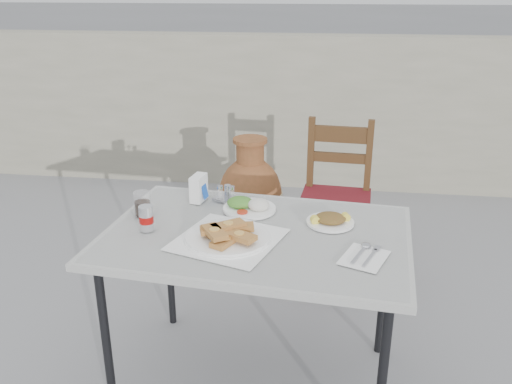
# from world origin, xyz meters

# --- Properties ---
(cafe_table) EXTENTS (1.21, 0.88, 0.70)m
(cafe_table) POSITION_xyz_m (0.16, 0.06, 0.65)
(cafe_table) COLOR black
(cafe_table) RESTS_ON ground
(pide_plate) EXTENTS (0.44, 0.44, 0.07)m
(pide_plate) POSITION_xyz_m (0.06, -0.02, 0.73)
(pide_plate) COLOR white
(pide_plate) RESTS_ON cafe_table
(salad_rice_plate) EXTENTS (0.22, 0.22, 0.05)m
(salad_rice_plate) POSITION_xyz_m (0.10, 0.26, 0.72)
(salad_rice_plate) COLOR white
(salad_rice_plate) RESTS_ON cafe_table
(salad_chopped_plate) EXTENTS (0.19, 0.19, 0.04)m
(salad_chopped_plate) POSITION_xyz_m (0.43, 0.17, 0.71)
(salad_chopped_plate) COLOR white
(salad_chopped_plate) RESTS_ON cafe_table
(soda_can) EXTENTS (0.05, 0.05, 0.10)m
(soda_can) POSITION_xyz_m (-0.26, 0.02, 0.75)
(soda_can) COLOR silver
(soda_can) RESTS_ON cafe_table
(cola_glass) EXTENTS (0.07, 0.07, 0.10)m
(cola_glass) POSITION_xyz_m (-0.32, 0.15, 0.74)
(cola_glass) COLOR white
(cola_glass) RESTS_ON cafe_table
(napkin_holder) EXTENTS (0.07, 0.10, 0.11)m
(napkin_holder) POSITION_xyz_m (-0.13, 0.33, 0.75)
(napkin_holder) COLOR white
(napkin_holder) RESTS_ON cafe_table
(condiment_caddy) EXTENTS (0.12, 0.11, 0.07)m
(condiment_caddy) POSITION_xyz_m (-0.01, 0.35, 0.72)
(condiment_caddy) COLOR #B5B5BC
(condiment_caddy) RESTS_ON cafe_table
(cutlery_napkin) EXTENTS (0.19, 0.22, 0.01)m
(cutlery_napkin) POSITION_xyz_m (0.55, -0.09, 0.70)
(cutlery_napkin) COLOR white
(cutlery_napkin) RESTS_ON cafe_table
(chair) EXTENTS (0.41, 0.41, 0.87)m
(chair) POSITION_xyz_m (0.47, 1.08, 0.45)
(chair) COLOR #38240F
(chair) RESTS_ON ground
(terracotta_urn) EXTENTS (0.40, 0.40, 0.70)m
(terracotta_urn) POSITION_xyz_m (-0.05, 1.32, 0.33)
(terracotta_urn) COLOR brown
(terracotta_urn) RESTS_ON ground
(back_wall) EXTENTS (6.00, 0.25, 1.20)m
(back_wall) POSITION_xyz_m (0.00, 2.50, 0.60)
(back_wall) COLOR gray
(back_wall) RESTS_ON ground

